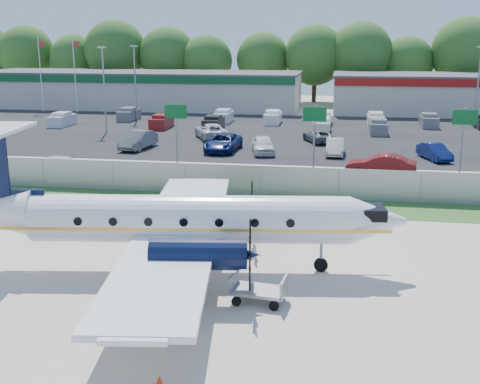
# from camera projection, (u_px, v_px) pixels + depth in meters

# --- Properties ---
(ground) EXTENTS (170.00, 170.00, 0.00)m
(ground) POSITION_uv_depth(u_px,v_px,m) (217.00, 279.00, 25.67)
(ground) COLOR beige
(ground) RESTS_ON ground
(grass_verge) EXTENTS (170.00, 4.00, 0.02)m
(grass_verge) POSITION_uv_depth(u_px,v_px,m) (256.00, 204.00, 37.13)
(grass_verge) COLOR #2D561E
(grass_verge) RESTS_ON ground
(access_road) EXTENTS (170.00, 8.00, 0.02)m
(access_road) POSITION_uv_depth(u_px,v_px,m) (269.00, 179.00, 43.82)
(access_road) COLOR black
(access_road) RESTS_ON ground
(parking_lot) EXTENTS (170.00, 32.00, 0.02)m
(parking_lot) POSITION_uv_depth(u_px,v_px,m) (292.00, 134.00, 63.88)
(parking_lot) COLOR black
(parking_lot) RESTS_ON ground
(perimeter_fence) EXTENTS (120.00, 0.06, 1.99)m
(perimeter_fence) POSITION_uv_depth(u_px,v_px,m) (260.00, 181.00, 38.79)
(perimeter_fence) COLOR gray
(perimeter_fence) RESTS_ON ground
(building_west) EXTENTS (46.40, 12.40, 5.24)m
(building_west) POSITION_uv_depth(u_px,v_px,m) (141.00, 89.00, 88.04)
(building_west) COLOR #BDB6AB
(building_west) RESTS_ON ground
(sign_left) EXTENTS (1.80, 0.26, 5.00)m
(sign_left) POSITION_uv_depth(u_px,v_px,m) (176.00, 120.00, 47.92)
(sign_left) COLOR gray
(sign_left) RESTS_ON ground
(sign_mid) EXTENTS (1.80, 0.26, 5.00)m
(sign_mid) POSITION_uv_depth(u_px,v_px,m) (315.00, 123.00, 46.18)
(sign_mid) COLOR gray
(sign_mid) RESTS_ON ground
(sign_right) EXTENTS (1.80, 0.26, 5.00)m
(sign_right) POSITION_uv_depth(u_px,v_px,m) (464.00, 126.00, 44.43)
(sign_right) COLOR gray
(sign_right) RESTS_ON ground
(flagpole_west) EXTENTS (1.06, 0.12, 10.00)m
(flagpole_west) POSITION_uv_depth(u_px,v_px,m) (41.00, 70.00, 82.52)
(flagpole_west) COLOR white
(flagpole_west) RESTS_ON ground
(flagpole_east) EXTENTS (1.06, 0.12, 10.00)m
(flagpole_east) POSITION_uv_depth(u_px,v_px,m) (75.00, 71.00, 81.72)
(flagpole_east) COLOR white
(flagpole_east) RESTS_ON ground
(light_pole_nw) EXTENTS (0.90, 0.35, 9.09)m
(light_pole_nw) POSITION_uv_depth(u_px,v_px,m) (104.00, 84.00, 63.85)
(light_pole_nw) COLOR gray
(light_pole_nw) RESTS_ON ground
(light_pole_sw) EXTENTS (0.90, 0.35, 9.09)m
(light_pole_sw) POSITION_uv_depth(u_px,v_px,m) (135.00, 78.00, 73.40)
(light_pole_sw) COLOR gray
(light_pole_sw) RESTS_ON ground
(light_pole_se) EXTENTS (0.90, 0.35, 9.09)m
(light_pole_se) POSITION_uv_depth(u_px,v_px,m) (478.00, 82.00, 67.04)
(light_pole_se) COLOR gray
(light_pole_se) RESTS_ON ground
(tree_line) EXTENTS (112.00, 6.00, 14.00)m
(tree_line) POSITION_uv_depth(u_px,v_px,m) (309.00, 102.00, 96.36)
(tree_line) COLOR #285318
(tree_line) RESTS_ON ground
(aircraft) EXTENTS (19.96, 19.62, 6.12)m
(aircraft) POSITION_uv_depth(u_px,v_px,m) (180.00, 219.00, 26.04)
(aircraft) COLOR white
(aircraft) RESTS_ON ground
(baggage_cart_far) EXTENTS (2.23, 1.49, 1.11)m
(baggage_cart_far) POSITION_uv_depth(u_px,v_px,m) (259.00, 290.00, 23.27)
(baggage_cart_far) COLOR gray
(baggage_cart_far) RESTS_ON ground
(cone_port_wing) EXTENTS (0.39, 0.39, 0.56)m
(cone_port_wing) POSITION_uv_depth(u_px,v_px,m) (159.00, 384.00, 17.38)
(cone_port_wing) COLOR red
(cone_port_wing) RESTS_ON ground
(cone_starboard_wing) EXTENTS (0.36, 0.36, 0.51)m
(cone_starboard_wing) POSITION_uv_depth(u_px,v_px,m) (220.00, 211.00, 34.71)
(cone_starboard_wing) COLOR red
(cone_starboard_wing) RESTS_ON ground
(road_car_west) EXTENTS (5.05, 2.57, 1.65)m
(road_car_west) POSITION_uv_depth(u_px,v_px,m) (63.00, 177.00, 44.25)
(road_car_west) COLOR silver
(road_car_west) RESTS_ON ground
(road_car_mid) EXTENTS (5.28, 2.47, 1.67)m
(road_car_mid) POSITION_uv_depth(u_px,v_px,m) (380.00, 177.00, 44.44)
(road_car_mid) COLOR maroon
(road_car_mid) RESTS_ON ground
(parked_car_a) EXTENTS (2.41, 5.23, 1.66)m
(parked_car_a) POSITION_uv_depth(u_px,v_px,m) (139.00, 149.00, 55.58)
(parked_car_a) COLOR #595B5E
(parked_car_a) RESTS_ON ground
(parked_car_b) EXTENTS (2.91, 5.79, 1.57)m
(parked_car_b) POSITION_uv_depth(u_px,v_px,m) (223.00, 151.00, 54.46)
(parked_car_b) COLOR navy
(parked_car_b) RESTS_ON ground
(parked_car_c) EXTENTS (2.76, 4.91, 1.58)m
(parked_car_c) POSITION_uv_depth(u_px,v_px,m) (263.00, 154.00, 53.35)
(parked_car_c) COLOR silver
(parked_car_c) RESTS_ON ground
(parked_car_d) EXTENTS (1.53, 4.32, 1.42)m
(parked_car_d) POSITION_uv_depth(u_px,v_px,m) (335.00, 155.00, 52.71)
(parked_car_d) COLOR beige
(parked_car_d) RESTS_ON ground
(parked_car_e) EXTENTS (2.69, 4.44, 1.38)m
(parked_car_e) POSITION_uv_depth(u_px,v_px,m) (434.00, 160.00, 50.62)
(parked_car_e) COLOR navy
(parked_car_e) RESTS_ON ground
(parked_car_f) EXTENTS (4.66, 6.19, 1.56)m
(parked_car_f) POSITION_uv_depth(u_px,v_px,m) (211.00, 139.00, 61.23)
(parked_car_f) COLOR silver
(parked_car_f) RESTS_ON ground
(parked_car_g) EXTENTS (3.71, 5.08, 1.28)m
(parked_car_g) POSITION_uv_depth(u_px,v_px,m) (318.00, 142.00, 59.09)
(parked_car_g) COLOR #595B5E
(parked_car_g) RESTS_ON ground
(far_parking_rows) EXTENTS (56.00, 10.00, 1.60)m
(far_parking_rows) POSITION_uv_depth(u_px,v_px,m) (296.00, 128.00, 68.66)
(far_parking_rows) COLOR gray
(far_parking_rows) RESTS_ON ground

